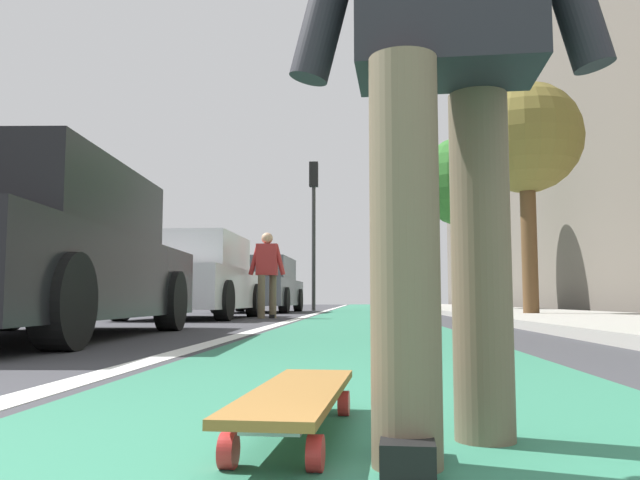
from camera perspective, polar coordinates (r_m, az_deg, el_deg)
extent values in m
plane|color=#38383D|center=(10.70, 3.80, -7.11)|extent=(80.00, 80.00, 0.00)
cube|color=#2D7256|center=(24.70, 3.80, -6.12)|extent=(56.00, 1.99, 0.00)
cube|color=silver|center=(20.73, 0.62, -6.27)|extent=(52.00, 0.16, 0.01)
cube|color=#9E9B93|center=(19.00, 14.09, -6.05)|extent=(52.00, 3.20, 0.10)
cube|color=#625A50|center=(23.90, 18.85, 5.02)|extent=(40.00, 1.20, 9.04)
cylinder|color=red|center=(1.89, -3.17, -14.17)|extent=(0.07, 0.03, 0.07)
cylinder|color=red|center=(1.87, 2.12, -14.28)|extent=(0.07, 0.03, 0.07)
cylinder|color=red|center=(1.32, -8.13, -18.02)|extent=(0.07, 0.03, 0.07)
cylinder|color=red|center=(1.29, -0.41, -18.40)|extent=(0.07, 0.03, 0.07)
cube|color=silver|center=(1.87, -0.54, -12.80)|extent=(0.07, 0.12, 0.02)
cube|color=silver|center=(1.29, -4.31, -16.19)|extent=(0.07, 0.12, 0.02)
cube|color=olive|center=(1.58, -2.06, -13.38)|extent=(0.85, 0.25, 0.02)
cylinder|color=brown|center=(1.30, 7.54, -1.55)|extent=(0.14, 0.14, 0.82)
cylinder|color=brown|center=(1.57, 14.10, -2.09)|extent=(0.14, 0.14, 0.82)
cube|color=black|center=(1.32, 7.75, -17.96)|extent=(0.27, 0.12, 0.07)
cube|color=black|center=(6.12, -24.45, -2.98)|extent=(4.59, 2.11, 0.70)
cube|color=black|center=(6.04, -24.82, 3.26)|extent=(2.56, 1.86, 0.60)
cube|color=#4C606B|center=(7.16, -20.53, 1.82)|extent=(0.12, 1.66, 0.51)
cylinder|color=black|center=(7.76, -26.11, -4.87)|extent=(0.65, 0.25, 0.64)
cylinder|color=black|center=(7.13, -13.09, -5.28)|extent=(0.65, 0.25, 0.64)
cylinder|color=black|center=(4.47, -21.79, -5.07)|extent=(0.65, 0.25, 0.64)
cube|color=silver|center=(11.79, -11.14, -4.26)|extent=(4.07, 1.87, 0.70)
cube|color=silver|center=(11.67, -11.28, -1.05)|extent=(2.25, 1.69, 0.60)
cube|color=#4C606B|center=(12.74, -9.90, -1.43)|extent=(0.07, 1.58, 0.51)
cylinder|color=black|center=(13.23, -13.23, -5.24)|extent=(0.65, 0.23, 0.65)
cylinder|color=black|center=(12.81, -5.92, -5.35)|extent=(0.65, 0.23, 0.65)
cylinder|color=black|center=(10.88, -17.33, -5.13)|extent=(0.65, 0.23, 0.65)
cylinder|color=black|center=(10.36, -8.51, -5.32)|extent=(0.65, 0.23, 0.65)
cube|color=#4C5156|center=(17.85, -5.30, -4.66)|extent=(4.55, 1.95, 0.70)
cube|color=#4C5156|center=(17.72, -5.37, -2.56)|extent=(2.52, 1.75, 0.60)
cube|color=#4C606B|center=(18.94, -4.68, -2.74)|extent=(0.08, 1.61, 0.51)
cylinder|color=black|center=(19.39, -7.09, -5.32)|extent=(0.67, 0.24, 0.66)
cylinder|color=black|center=(19.09, -1.95, -5.36)|extent=(0.67, 0.24, 0.66)
cylinder|color=black|center=(16.68, -9.15, -5.29)|extent=(0.67, 0.24, 0.66)
cylinder|color=black|center=(16.33, -3.19, -5.35)|extent=(0.67, 0.24, 0.66)
cylinder|color=#2D2D2D|center=(20.44, -0.57, -0.73)|extent=(0.12, 0.12, 3.96)
cube|color=black|center=(20.77, -0.56, 5.84)|extent=(0.24, 0.28, 0.80)
sphere|color=red|center=(20.95, -0.54, 6.46)|extent=(0.16, 0.16, 0.16)
sphere|color=#392907|center=(20.89, -0.54, 5.77)|extent=(0.16, 0.16, 0.16)
sphere|color=black|center=(20.84, -0.54, 5.07)|extent=(0.16, 0.16, 0.16)
cylinder|color=brown|center=(12.04, 18.07, -0.56)|extent=(0.28, 0.28, 2.56)
sphere|color=olive|center=(12.36, 17.80, 8.65)|extent=(2.01, 2.01, 2.01)
cylinder|color=brown|center=(18.85, 12.86, -1.91)|extent=(0.22, 0.22, 2.84)
sphere|color=#2D6B28|center=(19.13, 12.71, 5.09)|extent=(2.62, 2.62, 2.62)
cylinder|color=brown|center=(11.88, -4.21, -5.04)|extent=(0.13, 0.13, 0.78)
cylinder|color=brown|center=(11.66, -5.22, -5.03)|extent=(0.13, 0.13, 0.78)
cube|color=black|center=(11.89, -4.22, -6.77)|extent=(0.25, 0.10, 0.07)
cube|color=#B22D2D|center=(11.81, -4.73, -1.74)|extent=(0.23, 0.38, 0.57)
cylinder|color=#B22D2D|center=(11.77, -3.62, -1.74)|extent=(0.09, 0.23, 0.58)
cylinder|color=#B22D2D|center=(11.84, -5.82, -1.74)|extent=(0.09, 0.23, 0.58)
sphere|color=tan|center=(11.84, -4.71, 0.15)|extent=(0.21, 0.21, 0.21)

